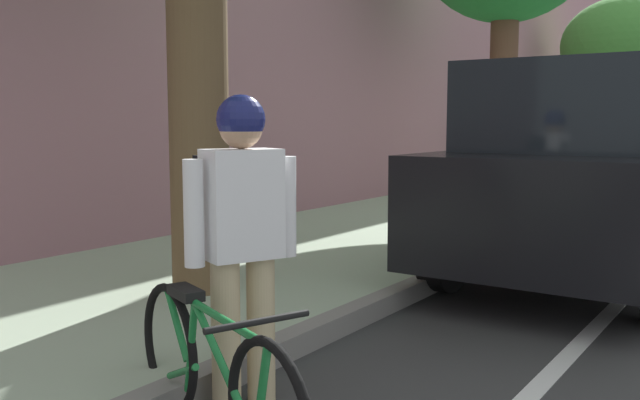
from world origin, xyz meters
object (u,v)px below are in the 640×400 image
(parked_suv_black_far, at_px, (592,169))
(street_tree_near_cyclist, at_px, (623,46))
(fire_hydrant, at_px, (459,205))
(pedestrian_on_phone, at_px, (518,138))
(cyclist_with_backpack, at_px, (240,221))
(bicycle_at_curb, at_px, (211,373))

(parked_suv_black_far, height_order, street_tree_near_cyclist, street_tree_near_cyclist)
(street_tree_near_cyclist, bearing_deg, fire_hydrant, 93.82)
(street_tree_near_cyclist, distance_m, pedestrian_on_phone, 5.76)
(cyclist_with_backpack, xyz_separation_m, pedestrian_on_phone, (2.48, -11.74, 0.16))
(parked_suv_black_far, relative_size, cyclist_with_backpack, 2.89)
(cyclist_with_backpack, height_order, street_tree_near_cyclist, street_tree_near_cyclist)
(cyclist_with_backpack, xyz_separation_m, fire_hydrant, (0.67, -4.41, -0.41))
(fire_hydrant, bearing_deg, cyclist_with_backpack, 98.64)
(parked_suv_black_far, height_order, pedestrian_on_phone, parked_suv_black_far)
(cyclist_with_backpack, relative_size, fire_hydrant, 1.93)
(parked_suv_black_far, distance_m, cyclist_with_backpack, 4.37)
(street_tree_near_cyclist, xyz_separation_m, pedestrian_on_phone, (0.97, 5.19, -2.30))
(pedestrian_on_phone, height_order, fire_hydrant, pedestrian_on_phone)
(parked_suv_black_far, distance_m, bicycle_at_curb, 4.84)
(pedestrian_on_phone, relative_size, fire_hydrant, 2.07)
(street_tree_near_cyclist, relative_size, pedestrian_on_phone, 2.62)
(parked_suv_black_far, bearing_deg, fire_hydrant, -4.18)
(pedestrian_on_phone, bearing_deg, parked_suv_black_far, 113.44)
(bicycle_at_curb, distance_m, street_tree_near_cyclist, 17.74)
(street_tree_near_cyclist, xyz_separation_m, fire_hydrant, (-0.84, 12.51, -2.87))
(parked_suv_black_far, bearing_deg, cyclist_with_backpack, 80.23)
(cyclist_with_backpack, height_order, pedestrian_on_phone, pedestrian_on_phone)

